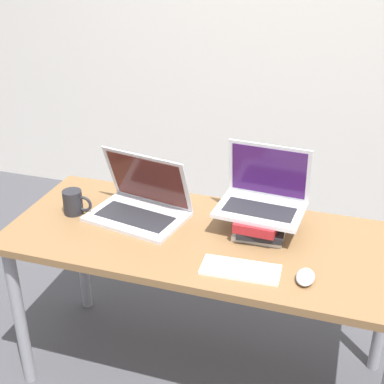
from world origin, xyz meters
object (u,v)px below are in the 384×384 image
object	(u,v)px
laptop_left	(141,204)
laptop_on_books	(263,197)
wireless_keyboard	(241,270)
mug	(74,202)
mouse	(305,277)
book_stack	(262,220)

from	to	relation	value
laptop_left	laptop_on_books	bearing A→B (deg)	7.31
wireless_keyboard	mug	bearing A→B (deg)	165.52
mouse	book_stack	bearing A→B (deg)	125.60
wireless_keyboard	laptop_on_books	bearing A→B (deg)	88.52
book_stack	wireless_keyboard	size ratio (longest dim) A/B	1.04
laptop_on_books	mouse	bearing A→B (deg)	-55.51
book_stack	wireless_keyboard	distance (m)	0.30
laptop_left	mouse	world-z (taller)	laptop_left
wireless_keyboard	mug	distance (m)	0.77
wireless_keyboard	mouse	distance (m)	0.22
book_stack	laptop_on_books	xyz separation A→B (m)	(-0.01, 0.02, 0.09)
laptop_left	mouse	bearing A→B (deg)	-19.29
book_stack	mouse	bearing A→B (deg)	-54.40
book_stack	mug	world-z (taller)	mug
book_stack	mug	distance (m)	0.77
mouse	wireless_keyboard	bearing A→B (deg)	-176.02
laptop_on_books	wireless_keyboard	xyz separation A→B (m)	(-0.01, -0.32, -0.13)
book_stack	laptop_on_books	world-z (taller)	laptop_on_books
laptop_left	mug	distance (m)	0.28
wireless_keyboard	mug	world-z (taller)	mug
laptop_on_books	wireless_keyboard	distance (m)	0.35
laptop_left	book_stack	size ratio (longest dim) A/B	1.45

